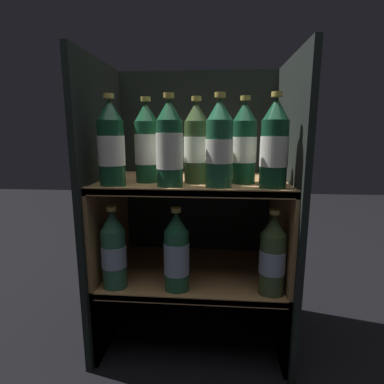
{
  "coord_description": "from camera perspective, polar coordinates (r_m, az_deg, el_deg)",
  "views": [
    {
      "loc": [
        0.08,
        -0.83,
        0.76
      ],
      "look_at": [
        0.0,
        0.14,
        0.57
      ],
      "focal_mm": 28.0,
      "sensor_mm": 36.0,
      "label": 1
    }
  ],
  "objects": [
    {
      "name": "bottle_lower_front_0",
      "position": [
        1.01,
        -14.68,
        -10.85
      ],
      "size": [
        0.08,
        0.08,
        0.27
      ],
      "color": "#285B42",
      "rests_on": "shelf_lower"
    },
    {
      "name": "fridge_side_left",
      "position": [
        1.14,
        -16.22,
        -2.54
      ],
      "size": [
        0.02,
        0.44,
        1.0
      ],
      "primitive_type": "cube",
      "color": "black",
      "rests_on": "ground_plane"
    },
    {
      "name": "fridge_back_wall",
      "position": [
        1.27,
        1.0,
        -0.65
      ],
      "size": [
        0.67,
        0.02,
        1.0
      ],
      "primitive_type": "cube",
      "color": "black",
      "rests_on": "ground_plane"
    },
    {
      "name": "bottle_upper_front_0",
      "position": [
        0.94,
        -15.14,
        8.52
      ],
      "size": [
        0.08,
        0.08,
        0.27
      ],
      "color": "#144228",
      "rests_on": "shelf_upper"
    },
    {
      "name": "bottle_upper_back_1",
      "position": [
        0.98,
        0.82,
        9.01
      ],
      "size": [
        0.08,
        0.08,
        0.27
      ],
      "color": "#384C28",
      "rests_on": "shelf_upper"
    },
    {
      "name": "shelf_upper",
      "position": [
        1.08,
        0.23,
        -6.63
      ],
      "size": [
        0.63,
        0.4,
        0.61
      ],
      "color": "#9E7547",
      "rests_on": "ground_plane"
    },
    {
      "name": "bottle_upper_front_2",
      "position": [
        0.89,
        5.21,
        8.77
      ],
      "size": [
        0.08,
        0.08,
        0.27
      ],
      "color": "#1E5638",
      "rests_on": "shelf_upper"
    },
    {
      "name": "bottle_upper_front_3",
      "position": [
        0.9,
        15.4,
        8.41
      ],
      "size": [
        0.08,
        0.08,
        0.27
      ],
      "color": "#144228",
      "rests_on": "shelf_upper"
    },
    {
      "name": "fridge_side_right",
      "position": [
        1.09,
        17.48,
        -3.19
      ],
      "size": [
        0.02,
        0.44,
        1.0
      ],
      "primitive_type": "cube",
      "color": "black",
      "rests_on": "ground_plane"
    },
    {
      "name": "shelf_lower",
      "position": [
        1.16,
        0.21,
        -17.04
      ],
      "size": [
        0.63,
        0.4,
        0.27
      ],
      "color": "#9E7547",
      "rests_on": "ground_plane"
    },
    {
      "name": "bottle_upper_front_1",
      "position": [
        0.9,
        -4.29,
        8.71
      ],
      "size": [
        0.08,
        0.08,
        0.27
      ],
      "color": "#194C2D",
      "rests_on": "shelf_upper"
    },
    {
      "name": "bottle_upper_back_2",
      "position": [
        0.98,
        9.85,
        8.85
      ],
      "size": [
        0.08,
        0.08,
        0.27
      ],
      "color": "#144228",
      "rests_on": "shelf_upper"
    },
    {
      "name": "ground_plane",
      "position": [
        1.13,
        -0.68,
        -31.3
      ],
      "size": [
        6.0,
        6.0,
        0.0
      ],
      "primitive_type": "plane",
      "color": "black"
    },
    {
      "name": "bottle_lower_front_2",
      "position": [
        0.98,
        15.07,
        -11.76
      ],
      "size": [
        0.08,
        0.08,
        0.27
      ],
      "color": "#384C28",
      "rests_on": "shelf_lower"
    },
    {
      "name": "bottle_lower_front_1",
      "position": [
        0.97,
        -2.96,
        -11.65
      ],
      "size": [
        0.08,
        0.08,
        0.27
      ],
      "color": "#1E5638",
      "rests_on": "shelf_lower"
    },
    {
      "name": "bottle_upper_back_0",
      "position": [
        1.0,
        -8.58,
        8.9
      ],
      "size": [
        0.08,
        0.08,
        0.27
      ],
      "color": "#194C2D",
      "rests_on": "shelf_upper"
    }
  ]
}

